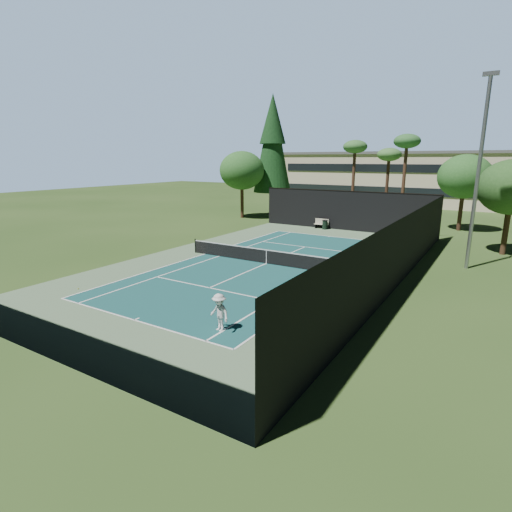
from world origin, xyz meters
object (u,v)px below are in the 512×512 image
(player, at_px, (219,312))
(tennis_ball_b, at_px, (286,254))
(tennis_net, at_px, (266,256))
(tennis_ball_a, at_px, (78,289))
(tennis_ball_d, at_px, (242,249))
(trash_bin, at_px, (325,225))
(tennis_ball_c, at_px, (337,258))
(park_bench, at_px, (322,223))

(player, distance_m, tennis_ball_b, 14.37)
(tennis_net, xyz_separation_m, tennis_ball_a, (-6.13, -10.45, -0.52))
(tennis_ball_d, distance_m, trash_bin, 12.67)
(tennis_net, xyz_separation_m, tennis_ball_d, (-3.95, 2.89, -0.52))
(player, relative_size, tennis_ball_a, 22.25)
(tennis_ball_d, bearing_deg, tennis_ball_a, -99.28)
(tennis_ball_c, height_order, tennis_ball_d, tennis_ball_c)
(tennis_ball_d, bearing_deg, tennis_ball_b, 2.37)
(park_bench, xyz_separation_m, trash_bin, (0.50, -0.31, -0.07))
(tennis_ball_b, bearing_deg, tennis_net, -88.77)
(player, relative_size, trash_bin, 1.74)
(tennis_ball_a, relative_size, tennis_ball_b, 1.03)
(tennis_ball_d, height_order, trash_bin, trash_bin)
(player, relative_size, tennis_ball_c, 23.21)
(tennis_ball_a, height_order, trash_bin, trash_bin)
(tennis_ball_d, xyz_separation_m, park_bench, (1.52, 12.81, 0.51))
(player, relative_size, tennis_ball_d, 24.92)
(tennis_ball_b, relative_size, tennis_ball_d, 1.08)
(tennis_net, distance_m, tennis_ball_d, 4.92)
(trash_bin, bearing_deg, tennis_ball_c, -63.60)
(tennis_ball_b, xyz_separation_m, park_bench, (-2.36, 12.65, 0.51))
(tennis_ball_a, bearing_deg, player, -1.53)
(tennis_net, height_order, park_bench, tennis_net)
(tennis_ball_d, bearing_deg, tennis_ball_c, 8.90)
(player, bearing_deg, tennis_net, 124.45)
(tennis_ball_a, xyz_separation_m, tennis_ball_b, (6.06, 13.51, -0.00))
(tennis_ball_b, relative_size, tennis_ball_c, 1.01)
(player, height_order, trash_bin, player)
(tennis_ball_a, bearing_deg, trash_bin, 80.79)
(player, height_order, tennis_ball_b, player)
(tennis_net, bearing_deg, trash_bin, 97.16)
(tennis_net, relative_size, player, 7.84)
(tennis_ball_b, height_order, tennis_ball_c, same)
(park_bench, bearing_deg, tennis_ball_a, -98.04)
(tennis_ball_c, bearing_deg, tennis_net, -131.98)
(tennis_ball_c, bearing_deg, tennis_ball_d, -171.10)
(tennis_net, distance_m, park_bench, 15.89)
(tennis_net, relative_size, trash_bin, 13.65)
(tennis_net, height_order, tennis_ball_a, tennis_net)
(tennis_ball_c, xyz_separation_m, park_bench, (-6.11, 11.62, 0.51))
(tennis_net, distance_m, trash_bin, 15.52)
(tennis_ball_d, bearing_deg, tennis_net, -36.24)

